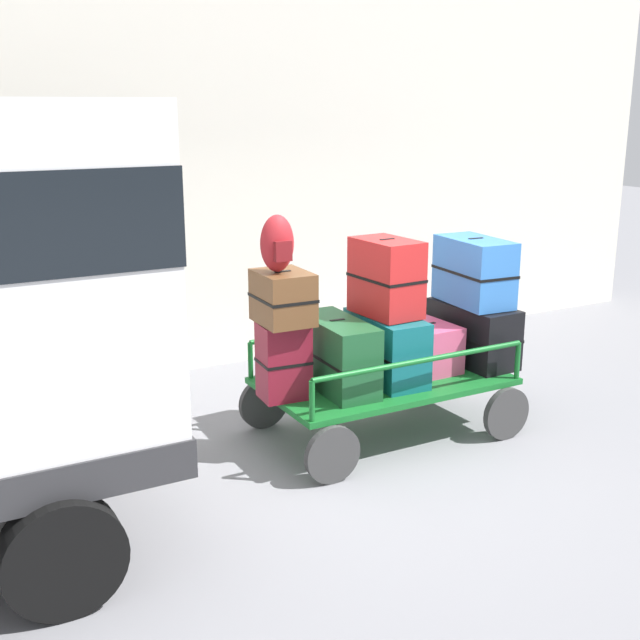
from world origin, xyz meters
The scene contains 13 objects.
ground_plane centered at (0.00, 0.00, 0.00)m, with size 40.00×40.00×0.00m, color gray.
building_wall centered at (-0.01, 2.90, 2.50)m, with size 12.00×0.38×5.00m.
luggage_cart centered at (0.38, 0.29, 0.41)m, with size 2.17×1.29×0.51m.
cart_railing centered at (0.38, 0.29, 0.79)m, with size 2.05×1.16×0.34m.
suitcase_left_bottom centered at (-0.58, 0.28, 0.82)m, with size 0.41×0.34×0.62m.
suitcase_left_middle centered at (-0.58, 0.28, 1.34)m, with size 0.41×0.51×0.41m.
suitcase_midleft_bottom centered at (-0.10, 0.26, 0.80)m, with size 0.41×0.90×0.59m.
suitcase_center_bottom centered at (0.38, 0.26, 0.79)m, with size 0.43×0.86×0.57m.
suitcase_center_middle centered at (0.38, 0.28, 1.40)m, with size 0.42×0.64×0.64m.
suitcase_midright_bottom centered at (0.86, 0.31, 0.72)m, with size 0.40×0.59×0.42m.
suitcase_right_bottom centered at (1.34, 0.28, 0.78)m, with size 0.44×0.89×0.54m.
suitcase_right_middle centered at (1.34, 0.31, 1.35)m, with size 0.47×0.80×0.60m.
backpack centered at (-0.63, 0.26, 1.76)m, with size 0.27×0.22×0.44m.
Camera 1 is at (-3.24, -5.15, 2.79)m, focal length 44.83 mm.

